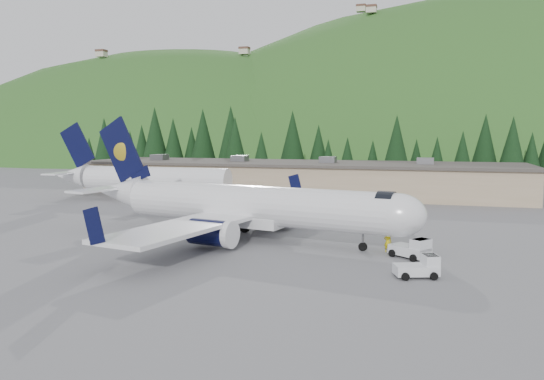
% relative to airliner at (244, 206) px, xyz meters
% --- Properties ---
extents(ground, '(600.00, 600.00, 0.00)m').
position_rel_airliner_xyz_m(ground, '(1.00, -0.20, -3.09)').
color(ground, slate).
extents(airliner, '(34.76, 32.83, 11.58)m').
position_rel_airliner_xyz_m(airliner, '(0.00, 0.00, 0.00)').
color(airliner, white).
rests_on(airliner, ground).
extents(second_airliner, '(27.50, 11.00, 10.05)m').
position_rel_airliner_xyz_m(second_airliner, '(-23.92, 21.80, 0.24)').
color(second_airliner, white).
rests_on(second_airliner, ground).
extents(baggage_tug_a, '(3.24, 2.50, 1.56)m').
position_rel_airliner_xyz_m(baggage_tug_a, '(15.98, -9.37, -2.39)').
color(baggage_tug_a, silver).
rests_on(baggage_tug_a, ground).
extents(baggage_tug_b, '(3.46, 3.17, 1.68)m').
position_rel_airliner_xyz_m(baggage_tug_b, '(15.36, -3.88, -2.33)').
color(baggage_tug_b, silver).
rests_on(baggage_tug_b, ground).
extents(terminal_building, '(71.00, 17.00, 6.10)m').
position_rel_airliner_xyz_m(terminal_building, '(-4.01, 37.80, -0.46)').
color(terminal_building, tan).
rests_on(terminal_building, ground).
extents(ramp_worker, '(0.64, 0.44, 1.70)m').
position_rel_airliner_xyz_m(ramp_worker, '(13.30, -2.07, -2.24)').
color(ramp_worker, yellow).
rests_on(ramp_worker, ground).
extents(tree_line, '(111.75, 16.91, 14.35)m').
position_rel_airliner_xyz_m(tree_line, '(-9.55, 60.91, 4.35)').
color(tree_line, black).
rests_on(tree_line, ground).
extents(hills, '(614.00, 330.00, 300.00)m').
position_rel_airliner_xyz_m(hills, '(54.34, 207.18, -85.88)').
color(hills, '#2D571D').
rests_on(hills, ground).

